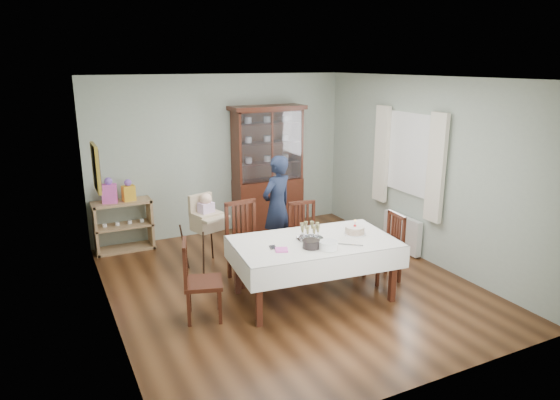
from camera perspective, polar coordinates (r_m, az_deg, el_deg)
floor at (r=6.82m, az=0.96°, el=-9.53°), size 5.00×5.00×0.00m
room_shell at (r=6.76m, az=-1.04°, el=5.44°), size 5.00×5.00×5.00m
dining_table at (r=6.32m, az=3.87°, el=-7.85°), size 2.11×1.35×0.76m
china_cabinet at (r=8.72m, az=-1.41°, el=3.83°), size 1.30×0.48×2.18m
sideboard at (r=8.23m, az=-17.46°, el=-2.82°), size 0.90×0.38×0.80m
picture_frame at (r=6.44m, az=-20.32°, el=3.47°), size 0.04×0.48×0.58m
window at (r=7.80m, az=14.69°, el=5.14°), size 0.04×1.02×1.22m
curtain_left at (r=7.33m, az=17.42°, el=3.49°), size 0.07×0.30×1.55m
curtain_right at (r=8.25m, az=11.52°, el=5.17°), size 0.07×0.30×1.55m
radiator at (r=8.07m, az=13.76°, el=-3.64°), size 0.10×0.80×0.55m
chair_far_left at (r=6.84m, az=-3.71°, el=-6.58°), size 0.52×0.52×1.07m
chair_far_right at (r=7.26m, az=2.92°, el=-5.56°), size 0.48×0.48×0.94m
chair_end_left at (r=5.93m, az=-8.87°, el=-10.72°), size 0.53×0.53×0.95m
chair_end_right at (r=6.99m, az=11.74°, el=-6.77°), size 0.46×0.46×0.92m
woman at (r=7.52m, az=-0.36°, el=-0.75°), size 0.67×0.56×1.56m
high_chair at (r=7.20m, az=-8.29°, el=-4.52°), size 0.62×0.62×1.13m
champagne_tray at (r=6.19m, az=3.43°, el=-3.96°), size 0.34×0.34×0.21m
birthday_cake at (r=6.44m, az=8.54°, el=-3.46°), size 0.28×0.28×0.20m
plate_stack_dark at (r=5.92m, az=3.59°, el=-5.04°), size 0.25×0.25×0.10m
plate_stack_white at (r=5.91m, az=5.53°, el=-5.16°), size 0.23×0.23×0.10m
napkin_stack at (r=5.84m, az=0.18°, el=-5.71°), size 0.19×0.19×0.02m
cutlery at (r=5.92m, az=-1.13°, el=-5.48°), size 0.13×0.16×0.01m
cake_knife at (r=6.07m, az=8.06°, el=-5.08°), size 0.25×0.21×0.01m
gift_bag_pink at (r=8.03m, az=-18.93°, el=0.91°), size 0.24×0.18×0.40m
gift_bag_orange at (r=8.08m, az=-16.93°, el=0.97°), size 0.20×0.16×0.34m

